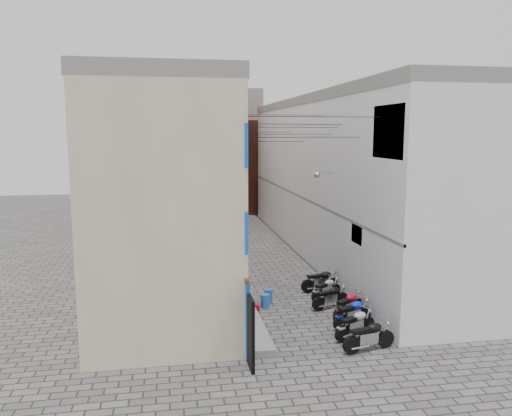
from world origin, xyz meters
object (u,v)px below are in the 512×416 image
motorcycle_e (330,296)px  person_a (236,286)px  red_crate (255,307)px  person_b (233,271)px  motorcycle_a (369,335)px  motorcycle_g (321,279)px  water_jug_far (268,296)px  motorcycle_f (326,288)px  water_jug_near (265,301)px  motorcycle_b (356,322)px  motorcycle_c (353,311)px  motorcycle_d (349,304)px

motorcycle_e → person_a: person_a is taller
red_crate → person_b: bearing=104.7°
motorcycle_a → red_crate: size_ratio=5.03×
motorcycle_g → water_jug_far: bearing=-74.9°
motorcycle_f → water_jug_near: (-2.74, -0.59, -0.22)m
water_jug_near → red_crate: 0.53m
motorcycle_b → water_jug_far: size_ratio=3.36×
motorcycle_f → motorcycle_a: bearing=-32.6°
person_b → water_jug_far: person_b is taller
water_jug_far → motorcycle_e: bearing=-25.4°
motorcycle_g → motorcycle_c: bearing=-7.0°
motorcycle_b → water_jug_near: motorcycle_b is taller
motorcycle_g → red_crate: motorcycle_g is taller
motorcycle_b → motorcycle_f: (0.26, 4.02, -0.04)m
motorcycle_e → person_b: 4.42m
person_b → water_jug_near: size_ratio=2.66×
motorcycle_e → red_crate: bearing=-116.3°
motorcycle_e → red_crate: size_ratio=4.67×
person_a → water_jug_near: (1.21, 0.31, -0.79)m
motorcycle_g → water_jug_far: 2.80m
motorcycle_e → water_jug_far: 2.57m
motorcycle_e → motorcycle_f: motorcycle_e is taller
motorcycle_c → water_jug_far: 3.95m
person_b → motorcycle_a: bearing=-108.3°
motorcycle_c → motorcycle_g: (0.07, 4.03, 0.00)m
person_b → water_jug_far: (1.28, -1.43, -0.71)m
person_a → red_crate: person_a is taller
person_a → water_jug_near: 1.48m
motorcycle_c → motorcycle_g: motorcycle_g is taller
motorcycle_g → water_jug_far: size_ratio=3.43×
water_jug_near → person_b: bearing=117.3°
motorcycle_e → person_a: bearing=-113.5°
motorcycle_a → water_jug_far: (-2.27, 5.11, -0.27)m
motorcycle_b → person_b: (-3.52, 5.45, 0.45)m
motorcycle_b → water_jug_far: motorcycle_b is taller
water_jug_far → red_crate: 1.07m
motorcycle_e → motorcycle_f: 1.11m
water_jug_near → person_a: bearing=-165.5°
motorcycle_b → person_b: bearing=-172.8°
water_jug_near → water_jug_far: 0.64m
person_a → water_jug_far: (1.45, 0.90, -0.79)m
person_b → water_jug_near: 2.38m
motorcycle_d → person_a: person_a is taller
motorcycle_e → water_jug_far: bearing=-135.9°
motorcycle_c → red_crate: motorcycle_c is taller
motorcycle_g → person_a: person_a is taller
person_b → red_crate: (0.58, -2.22, -0.87)m
motorcycle_e → red_crate: 3.06m
motorcycle_g → water_jug_near: size_ratio=3.42×
motorcycle_b → motorcycle_f: size_ratio=1.09×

